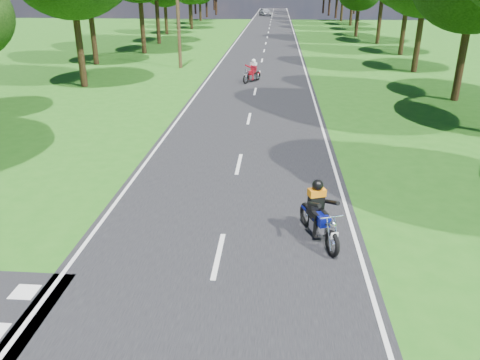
{
  "coord_description": "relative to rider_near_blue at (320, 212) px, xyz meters",
  "views": [
    {
      "loc": [
        1.22,
        -7.28,
        5.87
      ],
      "look_at": [
        0.35,
        4.0,
        1.1
      ],
      "focal_mm": 35.0,
      "sensor_mm": 36.0,
      "label": 1
    }
  ],
  "objects": [
    {
      "name": "ground",
      "position": [
        -2.36,
        -2.93,
        -0.78
      ],
      "size": [
        160.0,
        160.0,
        0.0
      ],
      "primitive_type": "plane",
      "color": "#215C15",
      "rests_on": "ground"
    },
    {
      "name": "main_road",
      "position": [
        -2.36,
        47.07,
        -0.77
      ],
      "size": [
        7.0,
        140.0,
        0.02
      ],
      "primitive_type": "cube",
      "color": "black",
      "rests_on": "ground"
    },
    {
      "name": "road_markings",
      "position": [
        -2.5,
        45.2,
        -0.76
      ],
      "size": [
        7.4,
        140.0,
        0.01
      ],
      "color": "silver",
      "rests_on": "main_road"
    },
    {
      "name": "telegraph_pole",
      "position": [
        -8.36,
        25.07,
        3.29
      ],
      "size": [
        1.2,
        0.26,
        8.0
      ],
      "color": "#382616",
      "rests_on": "ground"
    },
    {
      "name": "rider_near_blue",
      "position": [
        0.0,
        0.0,
        0.0
      ],
      "size": [
        1.2,
        1.92,
        1.52
      ],
      "primitive_type": null,
      "rotation": [
        0.0,
        0.0,
        0.35
      ],
      "color": "navy",
      "rests_on": "main_road"
    },
    {
      "name": "rider_far_red",
      "position": [
        -2.71,
        19.9,
        -0.04
      ],
      "size": [
        1.34,
        1.79,
        1.44
      ],
      "primitive_type": null,
      "rotation": [
        0.0,
        0.0,
        -0.5
      ],
      "color": "#B50D1B",
      "rests_on": "main_road"
    },
    {
      "name": "distant_car",
      "position": [
        -3.7,
        86.7,
        -0.02
      ],
      "size": [
        2.91,
        4.64,
        1.47
      ],
      "primitive_type": "imported",
      "rotation": [
        0.0,
        0.0,
        0.29
      ],
      "color": "#B7BABF",
      "rests_on": "main_road"
    }
  ]
}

